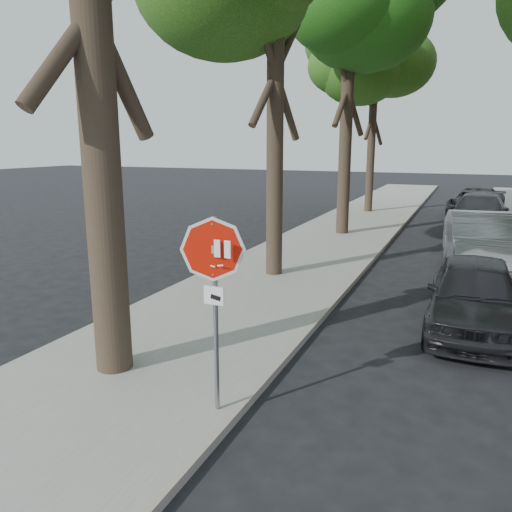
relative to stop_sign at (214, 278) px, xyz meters
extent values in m
plane|color=black|center=(0.70, 0.03, -1.95)|extent=(120.00, 120.00, 0.00)
cube|color=gray|center=(-1.80, 12.03, -1.89)|extent=(4.00, 55.00, 0.12)
cube|color=#9E9384|center=(0.25, 12.03, -1.88)|extent=(0.12, 55.00, 0.13)
cylinder|color=gray|center=(0.00, 0.03, -0.53)|extent=(0.06, 0.06, 2.60)
cube|color=#99999E|center=(0.00, 0.00, 0.37)|extent=(0.05, 0.06, 0.10)
cylinder|color=#99999E|center=(0.00, -0.01, 0.37)|extent=(0.76, 0.32, 0.82)
cylinder|color=white|center=(0.00, -0.02, 0.37)|extent=(0.76, 0.32, 0.82)
cylinder|color=red|center=(0.00, -0.03, 0.37)|extent=(0.68, 0.29, 0.74)
cube|color=white|center=(-0.21, -0.04, 0.39)|extent=(0.08, 0.00, 0.22)
cube|color=white|center=(-0.07, -0.04, 0.39)|extent=(0.08, 0.00, 0.22)
cube|color=white|center=(0.07, -0.04, 0.39)|extent=(0.08, 0.00, 0.22)
cube|color=white|center=(0.21, -0.04, 0.39)|extent=(0.08, 0.00, 0.22)
cube|color=silver|center=(-0.11, -0.04, 0.18)|extent=(0.08, 0.00, 0.03)
cube|color=silver|center=(0.00, -0.04, 0.16)|extent=(0.08, 0.00, 0.03)
cube|color=silver|center=(0.11, -0.04, 0.18)|extent=(0.08, 0.00, 0.03)
cube|color=white|center=(0.00, -0.01, -0.23)|extent=(0.28, 0.02, 0.24)
cube|color=black|center=(0.03, -0.03, -0.25)|extent=(0.15, 0.00, 0.08)
cylinder|color=black|center=(-2.10, 0.53, 2.92)|extent=(0.56, 0.56, 9.50)
cylinder|color=black|center=(-1.90, 7.03, 2.92)|extent=(0.44, 0.44, 9.50)
ellipsoid|color=#18450F|center=(-2.70, 7.82, 5.18)|extent=(3.99, 3.99, 3.19)
cylinder|color=black|center=(-1.70, 14.03, 3.17)|extent=(0.48, 0.48, 10.00)
ellipsoid|color=#144A0E|center=(-1.70, 14.03, 5.97)|extent=(4.62, 4.62, 3.70)
ellipsoid|color=#144A0E|center=(-2.54, 14.87, 5.55)|extent=(4.20, 4.20, 3.36)
cylinder|color=black|center=(-2.00, 21.03, 2.67)|extent=(0.40, 0.40, 9.00)
ellipsoid|color=#18450F|center=(-2.00, 21.03, 5.19)|extent=(4.16, 4.16, 3.33)
ellipsoid|color=#18450F|center=(-1.06, 20.46, 6.14)|extent=(3.40, 3.40, 2.72)
ellipsoid|color=#18450F|center=(-2.76, 21.78, 4.81)|extent=(3.78, 3.78, 3.02)
imported|color=black|center=(3.12, 4.88, -1.23)|extent=(1.73, 4.23, 1.44)
imported|color=gray|center=(3.30, 9.92, -1.12)|extent=(2.32, 5.22, 1.67)
imported|color=#515157|center=(3.28, 17.05, -1.17)|extent=(2.51, 5.51, 1.56)
imported|color=black|center=(3.20, 22.55, -1.25)|extent=(2.96, 5.27, 1.39)
camera|label=1|loc=(2.87, -5.36, 1.66)|focal=35.00mm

